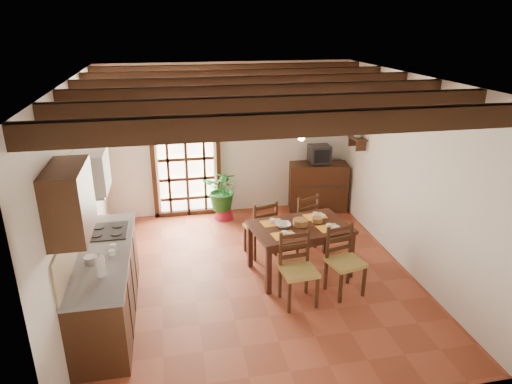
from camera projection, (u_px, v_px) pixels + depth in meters
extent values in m
plane|color=brown|center=(255.00, 276.00, 6.62)|extent=(5.00, 5.00, 0.00)
cube|color=silver|center=(229.00, 140.00, 8.41)|extent=(4.50, 0.02, 2.80)
cube|color=silver|center=(312.00, 285.00, 3.83)|extent=(4.50, 0.02, 2.80)
cube|color=silver|center=(78.00, 198.00, 5.71)|extent=(0.02, 5.00, 2.80)
cube|color=silver|center=(408.00, 175.00, 6.53)|extent=(0.02, 5.00, 2.80)
cube|color=white|center=(254.00, 79.00, 5.62)|extent=(4.50, 5.00, 0.02)
cube|color=black|center=(303.00, 124.00, 3.74)|extent=(4.50, 0.14, 0.20)
cube|color=black|center=(279.00, 106.00, 4.51)|extent=(4.50, 0.14, 0.20)
cube|color=black|center=(261.00, 93.00, 5.28)|extent=(4.50, 0.14, 0.20)
cube|color=black|center=(248.00, 84.00, 6.04)|extent=(4.50, 0.14, 0.20)
cube|color=black|center=(238.00, 76.00, 6.81)|extent=(4.50, 0.14, 0.20)
cube|color=black|center=(230.00, 70.00, 7.58)|extent=(4.50, 0.14, 0.20)
cube|color=white|center=(186.00, 158.00, 8.36)|extent=(1.01, 0.02, 2.11)
cube|color=#321C10|center=(182.00, 96.00, 7.91)|extent=(1.26, 0.10, 0.08)
cube|color=#321C10|center=(153.00, 161.00, 8.21)|extent=(0.08, 0.10, 2.28)
cube|color=#321C10|center=(218.00, 157.00, 8.42)|extent=(0.08, 0.10, 2.28)
cube|color=#321C10|center=(186.00, 159.00, 8.30)|extent=(1.01, 0.03, 2.02)
cube|color=#321C10|center=(107.00, 287.00, 5.56)|extent=(0.60, 2.20, 0.88)
cube|color=slate|center=(103.00, 253.00, 5.39)|extent=(0.64, 2.25, 0.04)
cube|color=tan|center=(75.00, 238.00, 5.26)|extent=(0.02, 2.20, 0.50)
cube|color=#321C10|center=(69.00, 201.00, 4.39)|extent=(0.35, 0.80, 0.70)
cube|color=white|center=(91.00, 171.00, 5.58)|extent=(0.38, 0.60, 0.50)
cube|color=silver|center=(94.00, 192.00, 5.67)|extent=(0.32, 0.55, 0.04)
cube|color=black|center=(107.00, 231.00, 5.89)|extent=(0.50, 0.55, 0.02)
cylinder|color=white|center=(100.00, 266.00, 4.85)|extent=(0.11, 0.11, 0.24)
cylinder|color=silver|center=(90.00, 261.00, 5.13)|extent=(0.14, 0.14, 0.10)
cube|color=#371A12|center=(300.00, 227.00, 6.49)|extent=(1.49, 1.07, 0.05)
cube|color=#371A12|center=(300.00, 232.00, 6.51)|extent=(1.34, 0.97, 0.10)
cube|color=#371A12|center=(326.00, 233.00, 7.15)|extent=(0.08, 0.08, 0.70)
cube|color=#371A12|center=(250.00, 246.00, 6.76)|extent=(0.08, 0.08, 0.70)
cube|color=#371A12|center=(351.00, 255.00, 6.48)|extent=(0.08, 0.08, 0.70)
cube|color=#371A12|center=(269.00, 271.00, 6.08)|extent=(0.08, 0.08, 0.70)
cube|color=#A99348|center=(299.00, 271.00, 5.84)|extent=(0.48, 0.46, 0.05)
cube|color=#321C10|center=(294.00, 248.00, 5.91)|extent=(0.44, 0.08, 0.48)
cube|color=#321C10|center=(298.00, 287.00, 5.92)|extent=(0.45, 0.44, 0.47)
cube|color=#A99348|center=(346.00, 262.00, 6.05)|extent=(0.52, 0.50, 0.05)
cube|color=#321C10|center=(339.00, 241.00, 6.12)|extent=(0.43, 0.14, 0.48)
cube|color=#321C10|center=(345.00, 278.00, 6.14)|extent=(0.50, 0.48, 0.47)
cube|color=#A99348|center=(260.00, 227.00, 7.10)|extent=(0.52, 0.51, 0.05)
cube|color=#321C10|center=(266.00, 218.00, 6.87)|extent=(0.42, 0.15, 0.47)
cube|color=#321C10|center=(260.00, 240.00, 7.18)|extent=(0.49, 0.48, 0.46)
cube|color=#A99348|center=(300.00, 220.00, 7.31)|extent=(0.57, 0.55, 0.05)
cube|color=#321C10|center=(308.00, 210.00, 7.09)|extent=(0.42, 0.20, 0.48)
cube|color=#321C10|center=(300.00, 233.00, 7.40)|extent=(0.54, 0.53, 0.47)
cube|color=#FDA928|center=(281.00, 235.00, 6.22)|extent=(0.31, 0.24, 0.01)
cube|color=#FDA928|center=(328.00, 231.00, 6.35)|extent=(0.31, 0.24, 0.01)
cube|color=#FDA928|center=(273.00, 222.00, 6.62)|extent=(0.31, 0.24, 0.01)
cube|color=#FDA928|center=(318.00, 218.00, 6.74)|extent=(0.31, 0.24, 0.01)
cylinder|color=olive|center=(300.00, 223.00, 6.46)|extent=(0.22, 0.22, 0.09)
imported|color=white|center=(283.00, 225.00, 6.43)|extent=(0.23, 0.23, 0.05)
cube|color=#321C10|center=(318.00, 187.00, 8.80)|extent=(1.16, 0.68, 0.93)
cube|color=black|center=(319.00, 154.00, 8.56)|extent=(0.39, 0.35, 0.33)
cube|color=black|center=(322.00, 156.00, 8.41)|extent=(0.31, 0.03, 0.25)
cube|color=white|center=(308.00, 118.00, 8.54)|extent=(0.25, 0.03, 0.32)
cone|color=maroon|center=(224.00, 213.00, 8.49)|extent=(0.35, 0.35, 0.22)
imported|color=#144C19|center=(223.00, 190.00, 8.33)|extent=(2.33, 2.20, 2.05)
cube|color=#321C10|center=(357.00, 138.00, 7.92)|extent=(0.20, 0.42, 0.03)
cube|color=#321C10|center=(361.00, 146.00, 7.80)|extent=(0.18, 0.03, 0.18)
cube|color=#321C10|center=(353.00, 141.00, 8.11)|extent=(0.18, 0.03, 0.18)
imported|color=#B2BFB2|center=(358.00, 133.00, 7.89)|extent=(0.15, 0.15, 0.15)
sphere|color=#FDA928|center=(359.00, 121.00, 7.81)|extent=(0.14, 0.14, 0.14)
cylinder|color=#144C19|center=(358.00, 129.00, 7.87)|extent=(0.01, 0.01, 0.28)
cube|color=brown|center=(365.00, 109.00, 7.76)|extent=(0.03, 0.32, 0.32)
cube|color=#C3B292|center=(364.00, 109.00, 7.76)|extent=(0.01, 0.26, 0.26)
cylinder|color=black|center=(303.00, 104.00, 5.96)|extent=(0.01, 0.01, 0.70)
cone|color=#FFF0CD|center=(302.00, 132.00, 6.09)|extent=(0.36, 0.36, 0.14)
sphere|color=#FFD88C|center=(301.00, 138.00, 6.12)|extent=(0.09, 0.09, 0.09)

